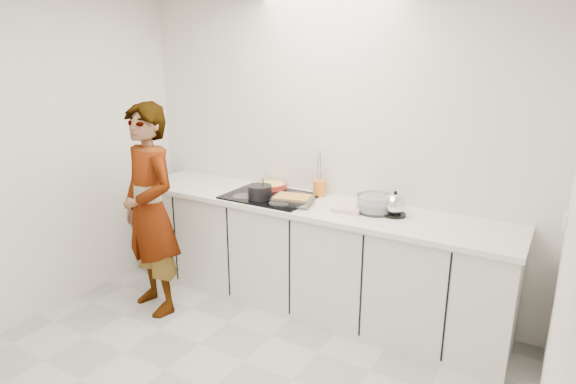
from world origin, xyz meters
The scene contains 14 objects.
wall_back centered at (0.00, 1.60, 1.30)m, with size 3.60×0.00×2.60m, color white.
wall_left centered at (-1.80, 0.00, 1.30)m, with size 0.00×3.20×2.60m, color white.
wall_right centered at (1.80, 0.02, 1.30)m, with size 0.02×3.20×2.60m.
base_cabinets centered at (0.00, 1.28, 0.43)m, with size 3.20×0.58×0.87m, color silver.
countertop centered at (0.00, 1.28, 0.89)m, with size 3.24×0.64×0.04m, color white.
hob centered at (-0.35, 1.26, 0.92)m, with size 0.72×0.54×0.01m, color black.
tart_dish centered at (-0.46, 1.46, 0.95)m, with size 0.34×0.34×0.04m.
saucepan centered at (-0.38, 1.15, 0.98)m, with size 0.25×0.25×0.19m.
baking_dish centered at (-0.08, 1.17, 0.96)m, with size 0.34×0.28×0.06m.
mixing_bowl centered at (0.55, 1.34, 0.97)m, with size 0.31×0.31×0.13m.
tea_towel centered at (0.36, 1.24, 0.93)m, with size 0.22×0.16×0.04m, color white.
kettle centered at (0.70, 1.32, 0.99)m, with size 0.18×0.18×0.19m.
utensil_crock centered at (-0.01, 1.50, 0.98)m, with size 0.11×0.11×0.13m, color orange.
cook centered at (-1.07, 0.60, 0.86)m, with size 0.63×0.41×1.72m, color silver.
Camera 1 is at (1.75, -1.97, 2.07)m, focal length 30.00 mm.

